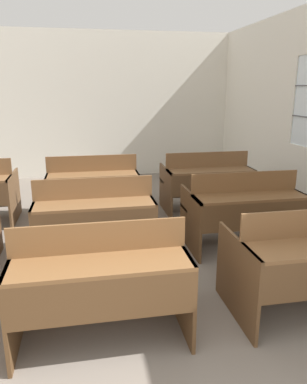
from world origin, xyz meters
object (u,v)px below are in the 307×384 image
object	(u,v)px
bench_front_center	(101,278)
bench_third_right	(206,181)
bench_third_center	(93,186)
bench_second_right	(243,209)
bench_second_center	(95,217)

from	to	relation	value
bench_front_center	bench_third_right	distance (m)	3.31
bench_third_center	bench_third_right	distance (m)	1.74
bench_second_right	bench_third_center	world-z (taller)	same
bench_third_right	bench_second_center	bearing A→B (deg)	-141.99
bench_front_center	bench_second_center	size ratio (longest dim) A/B	1.00
bench_front_center	bench_third_right	world-z (taller)	same
bench_second_center	bench_second_right	xyz separation A→B (m)	(1.75, -0.04, 0.00)
bench_third_right	bench_front_center	bearing A→B (deg)	-122.26
bench_third_center	bench_third_right	world-z (taller)	same
bench_front_center	bench_second_right	distance (m)	2.23
bench_second_center	bench_third_right	bearing A→B (deg)	38.01
bench_second_right	bench_third_right	world-z (taller)	same
bench_second_center	bench_third_right	xyz separation A→B (m)	(1.76, 1.38, 0.00)
bench_front_center	bench_second_center	distance (m)	1.42
bench_second_center	bench_second_right	distance (m)	1.75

